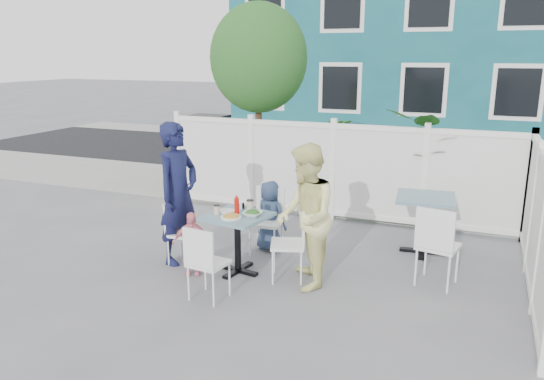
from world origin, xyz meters
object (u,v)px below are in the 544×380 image
at_px(utility_cabinet, 209,150).
at_px(chair_left, 179,227).
at_px(boy, 270,216).
at_px(chair_right, 294,238).
at_px(woman, 305,217).
at_px(chair_back, 268,215).
at_px(spare_table, 425,209).
at_px(main_table, 237,228).
at_px(chair_near, 204,258).
at_px(toddler, 191,243).
at_px(man, 178,193).

relative_size(utility_cabinet, chair_left, 1.63).
distance_m(utility_cabinet, boy, 4.29).
xyz_separation_m(chair_right, woman, (0.18, -0.12, 0.32)).
relative_size(chair_right, chair_back, 1.02).
bearing_deg(spare_table, woman, -126.03).
bearing_deg(woman, main_table, -117.14).
xyz_separation_m(chair_near, toddler, (-0.51, 0.59, -0.10)).
xyz_separation_m(chair_near, woman, (0.89, 0.80, 0.35)).
bearing_deg(chair_left, man, -150.84).
relative_size(chair_right, man, 0.50).
height_order(chair_right, woman, woman).
distance_m(chair_left, chair_right, 1.57).
relative_size(main_table, chair_left, 0.99).
bearing_deg(chair_right, toddler, 85.76).
bearing_deg(toddler, chair_near, -72.08).
height_order(chair_back, chair_near, chair_back).
height_order(chair_left, chair_right, chair_right).
distance_m(chair_right, man, 1.65).
distance_m(main_table, spare_table, 2.60).
relative_size(utility_cabinet, man, 0.74).
bearing_deg(chair_back, woman, 130.53).
bearing_deg(utility_cabinet, boy, -48.74).
distance_m(spare_table, man, 3.32).
bearing_deg(main_table, chair_right, 4.62).
bearing_deg(woman, spare_table, 120.67).
bearing_deg(chair_right, main_table, 75.29).
bearing_deg(chair_left, spare_table, 117.55).
xyz_separation_m(chair_near, man, (-0.89, 0.93, 0.42)).
height_order(spare_table, chair_right, chair_right).
xyz_separation_m(chair_left, chair_back, (0.92, 0.80, 0.04)).
height_order(chair_back, toddler, chair_back).
distance_m(main_table, chair_back, 0.82).
relative_size(chair_left, boy, 0.84).
height_order(chair_near, boy, boy).
bearing_deg(toddler, utility_cabinet, 92.98).
bearing_deg(man, spare_table, -55.02).
height_order(utility_cabinet, spare_table, utility_cabinet).
height_order(boy, toddler, boy).
relative_size(utility_cabinet, boy, 1.38).
height_order(utility_cabinet, chair_back, utility_cabinet).
distance_m(chair_right, woman, 0.38).
bearing_deg(chair_right, spare_table, -61.44).
bearing_deg(chair_left, chair_right, 91.46).
bearing_deg(main_table, chair_left, 179.34).
height_order(main_table, woman, woman).
height_order(woman, boy, woman).
relative_size(woman, boy, 1.72).
bearing_deg(boy, chair_near, 102.80).
height_order(main_table, toddler, toddler).
relative_size(spare_table, chair_back, 0.93).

